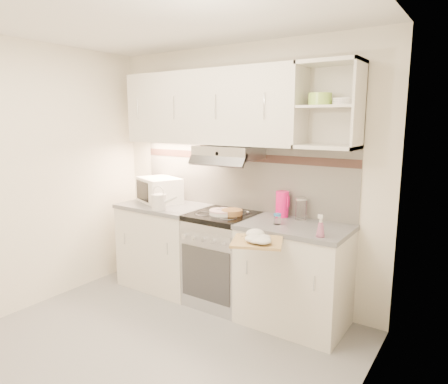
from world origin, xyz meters
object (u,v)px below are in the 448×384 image
object	(u,v)px
watering_can	(160,201)
spray_bottle	(321,228)
electric_range	(223,258)
pink_pitcher	(282,204)
microwave	(159,190)
glass_jar	(301,209)
cutting_board	(257,242)
plate_stack	(222,212)

from	to	relation	value
watering_can	spray_bottle	world-z (taller)	watering_can
electric_range	watering_can	bearing A→B (deg)	-160.48
electric_range	pink_pitcher	distance (m)	0.80
spray_bottle	microwave	bearing A→B (deg)	148.71
pink_pitcher	glass_jar	size ratio (longest dim) A/B	1.22
spray_bottle	cutting_board	world-z (taller)	spray_bottle
watering_can	microwave	bearing A→B (deg)	119.35
electric_range	glass_jar	world-z (taller)	glass_jar
watering_can	glass_jar	size ratio (longest dim) A/B	1.44
microwave	plate_stack	xyz separation A→B (m)	(0.89, -0.10, -0.11)
microwave	glass_jar	xyz separation A→B (m)	(1.59, 0.14, -0.03)
electric_range	spray_bottle	xyz separation A→B (m)	(1.05, -0.22, 0.52)
microwave	watering_can	world-z (taller)	microwave
plate_stack	electric_range	bearing A→B (deg)	110.07
watering_can	plate_stack	distance (m)	0.66
pink_pitcher	glass_jar	xyz separation A→B (m)	(0.19, -0.00, -0.02)
electric_range	spray_bottle	size ratio (longest dim) A/B	4.88
pink_pitcher	spray_bottle	bearing A→B (deg)	-36.16
glass_jar	cutting_board	distance (m)	0.73
electric_range	plate_stack	distance (m)	0.47
glass_jar	cutting_board	size ratio (longest dim) A/B	0.52
microwave	spray_bottle	size ratio (longest dim) A/B	3.09
microwave	spray_bottle	xyz separation A→B (m)	(1.93, -0.28, -0.06)
plate_stack	pink_pitcher	distance (m)	0.57
pink_pitcher	spray_bottle	xyz separation A→B (m)	(0.53, -0.42, -0.05)
electric_range	plate_stack	world-z (taller)	plate_stack
watering_can	glass_jar	distance (m)	1.39
electric_range	glass_jar	bearing A→B (deg)	15.70
microwave	spray_bottle	world-z (taller)	microwave
pink_pitcher	cutting_board	size ratio (longest dim) A/B	0.64
microwave	pink_pitcher	distance (m)	1.41
spray_bottle	glass_jar	bearing A→B (deg)	106.05
microwave	plate_stack	world-z (taller)	microwave
microwave	watering_can	xyz separation A→B (m)	(0.26, -0.28, -0.05)
watering_can	plate_stack	bearing A→B (deg)	2.00
glass_jar	pink_pitcher	bearing A→B (deg)	179.80
glass_jar	watering_can	bearing A→B (deg)	-162.51
glass_jar	cutting_board	xyz separation A→B (m)	(-0.05, -0.72, -0.13)
glass_jar	electric_range	bearing A→B (deg)	-164.30
microwave	cutting_board	xyz separation A→B (m)	(1.54, -0.58, -0.16)
watering_can	spray_bottle	bearing A→B (deg)	-13.95
watering_can	plate_stack	world-z (taller)	watering_can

